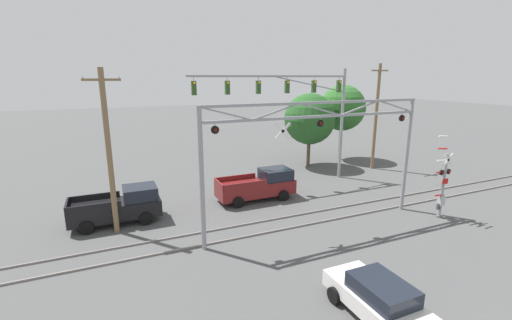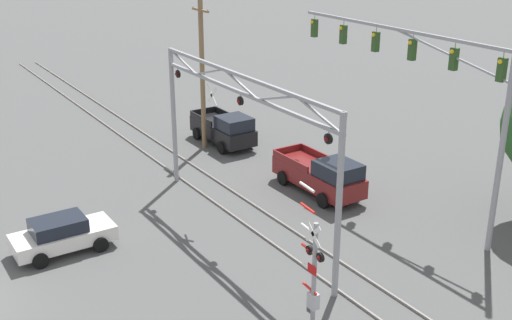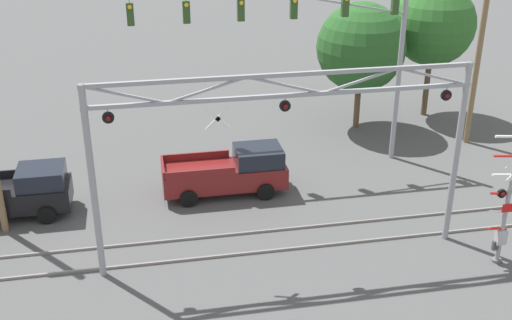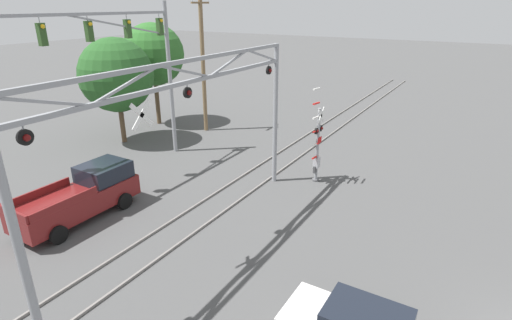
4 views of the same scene
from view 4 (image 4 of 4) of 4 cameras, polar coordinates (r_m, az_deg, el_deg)
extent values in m
cube|color=gray|center=(16.53, -9.25, -10.54)|extent=(80.00, 0.08, 0.10)
cube|color=gray|center=(17.38, -12.94, -9.11)|extent=(80.00, 0.08, 0.10)
cylinder|color=gray|center=(11.21, -31.01, -9.73)|extent=(0.23, 0.23, 7.00)
cylinder|color=gray|center=(19.95, 2.77, 6.24)|extent=(0.23, 0.23, 7.00)
cube|color=gray|center=(14.10, -9.85, 10.90)|extent=(13.17, 0.14, 0.14)
cube|color=gray|center=(13.99, -10.04, 13.77)|extent=(13.17, 0.14, 0.14)
cube|color=gray|center=(10.73, -28.19, 7.35)|extent=(2.61, 0.08, 0.79)
cube|color=gray|center=(12.23, -17.90, 10.29)|extent=(2.61, 0.08, 0.79)
cube|color=gray|center=(14.04, -9.94, 12.33)|extent=(2.61, 0.08, 0.79)
cube|color=gray|center=(16.07, -3.81, 13.71)|extent=(2.61, 0.08, 0.79)
cube|color=gray|center=(18.24, 0.95, 14.68)|extent=(2.61, 0.08, 0.79)
cylinder|color=black|center=(10.63, -30.11, 2.83)|extent=(0.38, 0.10, 0.38)
sphere|color=#590C0C|center=(10.57, -29.92, 2.77)|extent=(0.18, 0.18, 0.18)
cylinder|color=gray|center=(10.57, -30.35, 4.06)|extent=(0.04, 0.04, 0.10)
cylinder|color=black|center=(14.17, -9.75, 9.47)|extent=(0.38, 0.10, 0.38)
sphere|color=#590C0C|center=(14.13, -9.53, 9.44)|extent=(0.18, 0.18, 0.18)
cylinder|color=gray|center=(14.12, -9.82, 10.42)|extent=(0.04, 0.04, 0.10)
cylinder|color=black|center=(18.84, 1.84, 12.69)|extent=(0.38, 0.10, 0.38)
sphere|color=#590C0C|center=(18.80, 2.03, 12.67)|extent=(0.18, 0.18, 0.18)
cylinder|color=gray|center=(18.80, 1.84, 13.41)|extent=(0.04, 0.04, 0.10)
cube|color=white|center=(12.57, -16.00, 6.20)|extent=(0.88, 0.03, 0.88)
cube|color=white|center=(12.57, -16.00, 6.20)|extent=(0.88, 0.03, 0.88)
cylinder|color=black|center=(12.56, -15.93, 6.19)|extent=(0.04, 0.04, 0.02)
cylinder|color=gray|center=(20.61, 8.77, 2.03)|extent=(0.16, 0.16, 3.92)
cylinder|color=#59595B|center=(21.32, 8.48, -2.81)|extent=(0.35, 0.35, 0.10)
cube|color=white|center=(20.10, 9.32, 6.31)|extent=(0.78, 0.03, 0.78)
cube|color=white|center=(20.10, 9.32, 6.31)|extent=(0.78, 0.03, 0.78)
cylinder|color=black|center=(20.10, 9.38, 6.30)|extent=(0.04, 0.04, 0.02)
cylinder|color=black|center=(20.10, 8.60, 4.12)|extent=(0.32, 0.09, 0.32)
sphere|color=#590C0C|center=(20.08, 8.76, 4.09)|extent=(0.16, 0.16, 0.16)
cylinder|color=black|center=(20.60, 9.21, 4.51)|extent=(0.32, 0.09, 0.32)
sphere|color=#590C0C|center=(20.58, 9.36, 4.48)|extent=(0.16, 0.16, 0.16)
cube|color=gray|center=(20.35, 8.91, 4.32)|extent=(0.64, 0.06, 0.06)
cube|color=red|center=(20.48, 9.08, 2.80)|extent=(0.44, 0.02, 0.32)
cube|color=#B2B2B7|center=(20.93, 8.63, -0.32)|extent=(0.36, 0.28, 0.56)
cylinder|color=red|center=(20.62, 8.46, 0.42)|extent=(0.72, 0.09, 0.15)
cylinder|color=white|center=(20.32, 8.50, 2.24)|extent=(0.72, 0.09, 0.15)
cylinder|color=red|center=(20.05, 8.54, 4.11)|extent=(0.72, 0.09, 0.15)
cylinder|color=white|center=(19.79, 8.58, 6.03)|extent=(0.72, 0.09, 0.15)
cylinder|color=red|center=(19.56, 8.62, 8.00)|extent=(0.72, 0.09, 0.15)
cylinder|color=white|center=(19.35, 8.67, 10.02)|extent=(0.72, 0.09, 0.15)
cube|color=#3F3F42|center=(20.93, 8.42, -1.33)|extent=(0.24, 0.12, 0.36)
cylinder|color=gray|center=(24.70, -12.15, 11.00)|extent=(0.24, 0.24, 8.88)
cube|color=gray|center=(20.19, -25.78, 18.21)|extent=(12.60, 0.14, 0.14)
cube|color=gray|center=(22.16, -18.58, 17.71)|extent=(6.32, 0.08, 1.28)
cylinder|color=gray|center=(19.56, -28.59, 17.26)|extent=(0.04, 0.04, 0.30)
cube|color=#28471E|center=(19.59, -28.27, 15.51)|extent=(0.30, 0.26, 0.92)
sphere|color=yellow|center=(19.43, -28.18, 16.48)|extent=(0.18, 0.18, 0.18)
cylinder|color=gray|center=(20.88, -23.00, 18.24)|extent=(0.04, 0.04, 0.30)
cube|color=#28471E|center=(20.90, -22.75, 16.58)|extent=(0.30, 0.26, 0.92)
sphere|color=yellow|center=(20.76, -22.59, 17.50)|extent=(0.18, 0.18, 0.18)
cylinder|color=gray|center=(22.36, -18.06, 18.95)|extent=(0.04, 0.04, 0.30)
cube|color=#28471E|center=(22.38, -17.87, 17.40)|extent=(0.30, 0.26, 0.92)
sphere|color=yellow|center=(22.25, -17.67, 18.26)|extent=(0.18, 0.18, 0.18)
cylinder|color=gray|center=(23.97, -13.72, 19.47)|extent=(0.04, 0.04, 0.30)
cube|color=#28471E|center=(24.00, -13.59, 18.02)|extent=(0.30, 0.26, 0.92)
sphere|color=yellow|center=(23.87, -13.36, 18.82)|extent=(0.18, 0.18, 0.18)
cube|color=maroon|center=(18.80, -24.14, -5.41)|extent=(5.34, 1.89, 0.92)
cube|color=black|center=(19.26, -20.93, -1.55)|extent=(2.02, 1.74, 0.75)
cube|color=maroon|center=(17.31, -25.62, -5.65)|extent=(2.93, 0.08, 0.34)
cube|color=maroon|center=(18.76, -28.76, -4.18)|extent=(2.93, 0.08, 0.34)
cube|color=maroon|center=(17.40, -31.39, -6.64)|extent=(0.10, 1.81, 0.34)
cylinder|color=black|center=(19.17, -18.28, -5.56)|extent=(0.74, 0.24, 0.74)
cylinder|color=black|center=(20.55, -21.84, -4.18)|extent=(0.74, 0.24, 0.74)
cylinder|color=black|center=(17.52, -26.43, -9.53)|extent=(0.74, 0.24, 0.74)
cylinder|color=black|center=(19.02, -29.65, -7.67)|extent=(0.74, 0.24, 0.74)
cylinder|color=black|center=(12.81, 10.02, -20.01)|extent=(0.24, 0.63, 0.63)
cylinder|color=brown|center=(28.78, -7.56, 13.21)|extent=(0.28, 0.28, 9.37)
cube|color=brown|center=(28.50, -7.99, 21.37)|extent=(1.80, 0.12, 0.12)
cylinder|color=silver|center=(27.86, -9.12, 21.52)|extent=(0.08, 0.08, 0.12)
cylinder|color=silver|center=(29.14, -6.92, 21.61)|extent=(0.08, 0.08, 0.12)
cylinder|color=brown|center=(31.74, -13.92, 8.28)|extent=(0.32, 0.32, 3.65)
sphere|color=#2D6628|center=(31.18, -14.49, 14.39)|extent=(4.53, 4.53, 4.53)
cylinder|color=brown|center=(28.10, -18.59, 5.25)|extent=(0.32, 0.32, 2.83)
sphere|color=#265623|center=(27.47, -19.35, 11.38)|extent=(4.70, 4.70, 4.70)
camera|label=1|loc=(6.03, 115.67, -14.78)|focal=24.00mm
camera|label=2|loc=(32.92, 42.49, 23.86)|focal=45.00mm
camera|label=3|loc=(12.75, 99.51, 17.91)|focal=45.00mm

